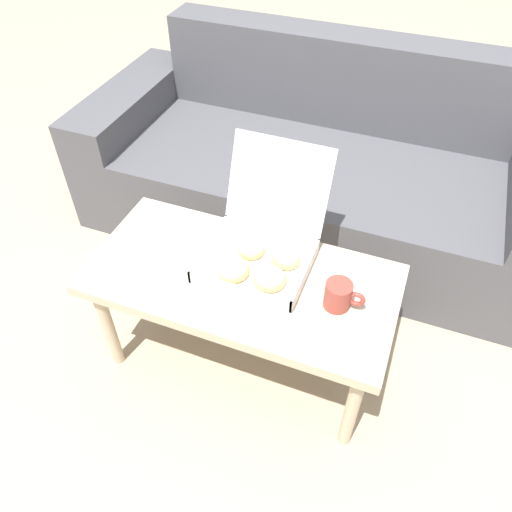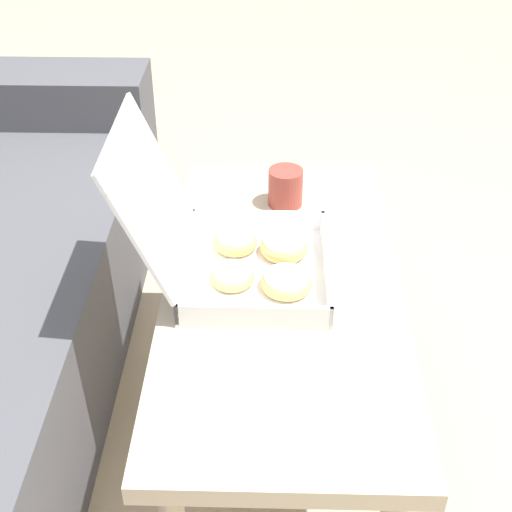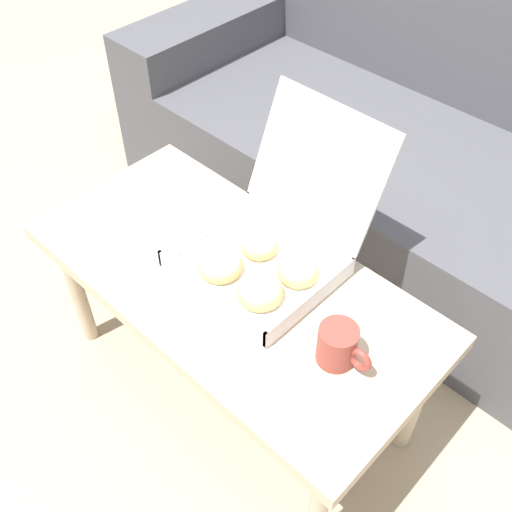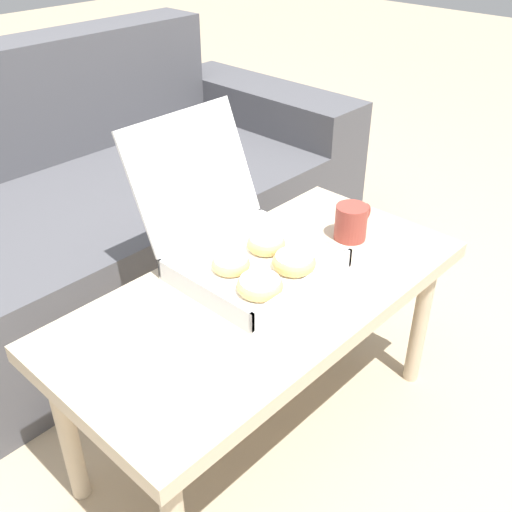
# 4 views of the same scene
# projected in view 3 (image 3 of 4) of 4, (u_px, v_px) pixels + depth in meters

# --- Properties ---
(ground_plane) EXTENTS (12.00, 12.00, 0.00)m
(ground_plane) POSITION_uv_depth(u_px,v_px,m) (253.00, 368.00, 1.79)
(ground_plane) COLOR tan
(couch) EXTENTS (2.12, 0.88, 0.82)m
(couch) POSITION_uv_depth(u_px,v_px,m) (426.00, 169.00, 2.00)
(couch) COLOR #4C4C51
(couch) RESTS_ON ground_plane
(coffee_table) EXTENTS (1.02, 0.49, 0.47)m
(coffee_table) POSITION_uv_depth(u_px,v_px,m) (231.00, 291.00, 1.45)
(coffee_table) COLOR #C6B293
(coffee_table) RESTS_ON ground_plane
(pastry_box) EXTENTS (0.35, 0.42, 0.34)m
(pastry_box) POSITION_uv_depth(u_px,v_px,m) (270.00, 247.00, 1.40)
(pastry_box) COLOR white
(pastry_box) RESTS_ON coffee_table
(coffee_mug) EXTENTS (0.13, 0.08, 0.09)m
(coffee_mug) POSITION_uv_depth(u_px,v_px,m) (339.00, 346.00, 1.22)
(coffee_mug) COLOR #993D33
(coffee_mug) RESTS_ON coffee_table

